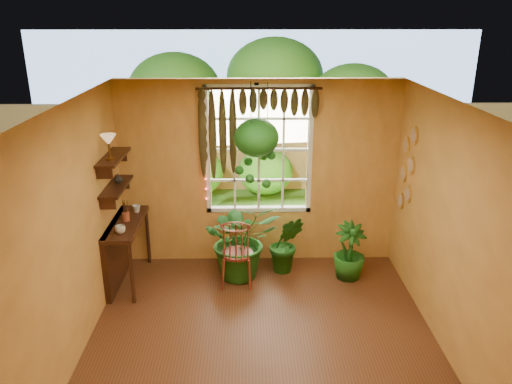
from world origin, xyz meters
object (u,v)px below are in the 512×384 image
counter_ledge (120,245)px  potted_plant_mid (286,244)px  windsor_chair (237,262)px  potted_plant_left (241,239)px  hanging_basket (256,143)px

counter_ledge → potted_plant_mid: size_ratio=1.38×
windsor_chair → potted_plant_mid: size_ratio=1.33×
counter_ledge → potted_plant_left: size_ratio=1.04×
counter_ledge → potted_plant_mid: counter_ledge is taller
windsor_chair → counter_ledge: bearing=179.4°
potted_plant_mid → hanging_basket: hanging_basket is taller
windsor_chair → potted_plant_left: 0.34m
hanging_basket → potted_plant_left: bearing=-141.1°
windsor_chair → potted_plant_left: potted_plant_left is taller
hanging_basket → counter_ledge: bearing=-171.1°
counter_ledge → hanging_basket: 2.32m
potted_plant_left → hanging_basket: bearing=38.9°
potted_plant_mid → hanging_basket: 1.52m
counter_ledge → windsor_chair: 1.62m
counter_ledge → potted_plant_mid: bearing=6.1°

